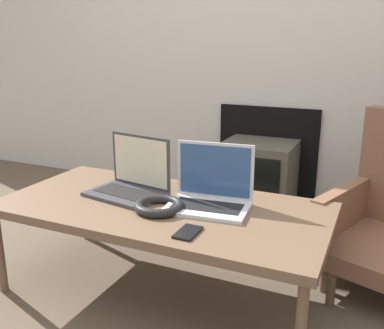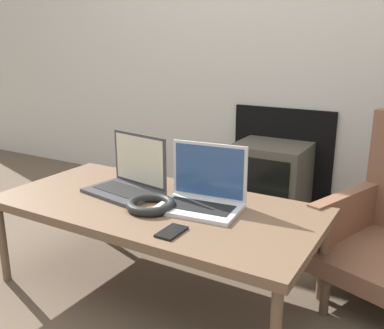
% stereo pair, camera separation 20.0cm
% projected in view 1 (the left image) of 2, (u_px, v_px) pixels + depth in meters
% --- Properties ---
extents(wall_back, '(7.00, 0.08, 2.60)m').
position_uv_depth(wall_back, '(260.00, 3.00, 2.69)').
color(wall_back, beige).
rests_on(wall_back, ground_plane).
extents(table, '(1.35, 0.66, 0.40)m').
position_uv_depth(table, '(162.00, 211.00, 1.77)').
color(table, brown).
rests_on(table, ground_plane).
extents(laptop_left, '(0.36, 0.27, 0.25)m').
position_uv_depth(laptop_left, '(132.00, 181.00, 1.88)').
color(laptop_left, '#38383D').
rests_on(laptop_left, table).
extents(laptop_right, '(0.35, 0.25, 0.25)m').
position_uv_depth(laptop_right, '(210.00, 192.00, 1.73)').
color(laptop_right, silver).
rests_on(laptop_right, table).
extents(headphones, '(0.20, 0.20, 0.04)m').
position_uv_depth(headphones, '(159.00, 206.00, 1.70)').
color(headphones, black).
rests_on(headphones, table).
extents(phone, '(0.07, 0.12, 0.01)m').
position_uv_depth(phone, '(188.00, 232.00, 1.49)').
color(phone, black).
rests_on(phone, table).
extents(tv, '(0.44, 0.39, 0.45)m').
position_uv_depth(tv, '(258.00, 176.00, 2.73)').
color(tv, '#4C473D').
rests_on(tv, ground_plane).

